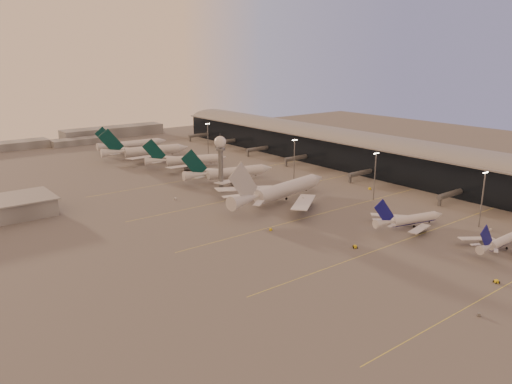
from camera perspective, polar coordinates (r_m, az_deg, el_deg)
ground at (r=189.48m, az=15.62°, el=-7.46°), size 700.00×700.00×0.00m
taxiway_markings at (r=244.65m, az=9.37°, el=-1.84°), size 180.00×185.25×0.02m
terminal at (r=333.78m, az=11.78°, el=4.55°), size 57.00×362.00×23.04m
radar_tower at (r=271.04m, az=-4.09°, el=4.59°), size 6.40×6.40×31.10m
mast_a at (r=232.54m, az=24.47°, el=-0.45°), size 3.60×0.56×25.00m
mast_b at (r=258.91m, az=13.44°, el=2.05°), size 3.60×0.56×25.00m
mast_c at (r=292.03m, az=4.40°, el=3.94°), size 3.60×0.56×25.00m
mast_d at (r=361.42m, az=-5.52°, el=6.14°), size 3.60×0.56×25.00m
distant_horizon at (r=455.66m, az=-18.97°, el=6.06°), size 165.00×37.50×9.00m
narrowbody_near at (r=212.22m, az=26.23°, el=-5.26°), size 33.17×26.51×12.97m
narrowbody_mid at (r=223.80m, az=17.14°, el=-3.20°), size 36.82×29.04×14.62m
widebody_white at (r=250.42m, az=2.91°, el=-0.18°), size 72.16×57.31×25.59m
greentail_a at (r=293.06m, az=-3.00°, el=1.99°), size 56.79×45.43×20.85m
greentail_b at (r=331.94m, az=-7.90°, el=3.44°), size 52.79×41.89×20.01m
greentail_c at (r=364.81m, az=-12.39°, el=4.40°), size 62.87×50.28×23.09m
greentail_d at (r=397.91m, az=-13.85°, el=5.15°), size 56.56×45.62×20.53m
gsv_truck_a at (r=159.37m, az=24.18°, el=-12.45°), size 5.10×3.44×1.94m
gsv_tug_near at (r=182.62m, az=25.78°, el=-9.20°), size 3.40×4.15×1.03m
gsv_catering_a at (r=232.78m, az=25.28°, el=-3.61°), size 4.39×2.21×3.54m
gsv_tug_mid at (r=196.42m, az=11.26°, el=-6.16°), size 4.36×4.14×1.08m
gsv_truck_b at (r=243.58m, az=14.30°, el=-1.91°), size 6.02×4.18×2.29m
gsv_truck_c at (r=211.31m, az=1.74°, el=-4.14°), size 5.39×3.72×2.06m
gsv_catering_b at (r=281.03m, az=12.92°, el=0.71°), size 5.81×3.60×4.42m
gsv_tug_far at (r=261.08m, az=-1.35°, el=-0.42°), size 2.98×3.52×0.87m
gsv_truck_d at (r=258.98m, az=-9.25°, el=-0.63°), size 1.93×4.84×1.94m
gsv_tug_hangar at (r=320.31m, az=-1.32°, el=2.58°), size 3.33×2.12×0.92m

